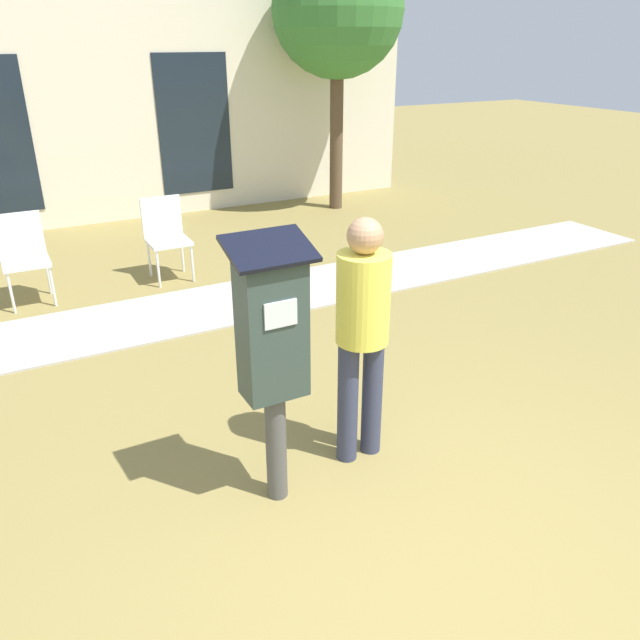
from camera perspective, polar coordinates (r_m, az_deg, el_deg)
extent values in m
plane|color=olive|center=(3.34, 10.53, -24.14)|extent=(40.00, 40.00, 0.00)
cube|color=#B7B2A8|center=(6.33, -12.07, 0.82)|extent=(12.00, 1.10, 0.02)
cube|color=beige|center=(9.69, -20.08, 17.77)|extent=(10.00, 0.24, 3.20)
cube|color=#19232D|center=(9.91, -11.40, 17.07)|extent=(1.10, 0.02, 2.00)
cylinder|color=#4C4C4C|center=(3.66, -4.03, -11.38)|extent=(0.12, 0.12, 0.70)
cube|color=#2D3D38|center=(3.28, -4.41, -0.67)|extent=(0.34, 0.22, 0.80)
cube|color=silver|center=(3.13, -3.61, 0.53)|extent=(0.18, 0.01, 0.14)
cube|color=black|center=(3.12, -4.67, 6.54)|extent=(0.44, 0.31, 0.12)
cylinder|color=#333851|center=(3.92, 2.55, -7.58)|extent=(0.13, 0.13, 0.82)
cylinder|color=#333851|center=(4.00, 4.78, -6.91)|extent=(0.13, 0.13, 0.82)
cylinder|color=#EADB4C|center=(3.65, 3.96, 1.96)|extent=(0.32, 0.32, 0.55)
sphere|color=tan|center=(3.52, 4.14, 7.68)|extent=(0.21, 0.21, 0.21)
cylinder|color=white|center=(6.79, -26.39, 2.21)|extent=(0.03, 0.03, 0.42)
cylinder|color=white|center=(6.81, -23.25, 2.83)|extent=(0.03, 0.03, 0.42)
cylinder|color=white|center=(7.15, -26.60, 3.20)|extent=(0.03, 0.03, 0.42)
cylinder|color=white|center=(7.16, -23.61, 3.79)|extent=(0.03, 0.03, 0.42)
cube|color=white|center=(6.91, -25.30, 4.79)|extent=(0.44, 0.44, 0.04)
cube|color=white|center=(7.03, -25.78, 7.08)|extent=(0.44, 0.04, 0.44)
cylinder|color=white|center=(6.96, -14.57, 4.53)|extent=(0.03, 0.03, 0.42)
cylinder|color=white|center=(7.05, -11.59, 5.07)|extent=(0.03, 0.03, 0.42)
cylinder|color=white|center=(7.31, -15.33, 5.39)|extent=(0.03, 0.03, 0.42)
cylinder|color=white|center=(7.40, -12.48, 5.91)|extent=(0.03, 0.03, 0.42)
cube|color=white|center=(7.11, -13.68, 6.98)|extent=(0.44, 0.44, 0.04)
cube|color=white|center=(7.23, -14.30, 9.18)|extent=(0.44, 0.04, 0.44)
cylinder|color=brown|center=(9.97, 1.51, 16.39)|extent=(0.20, 0.20, 2.20)
sphere|color=#387533|center=(9.88, 1.63, 26.58)|extent=(1.90, 1.90, 1.90)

